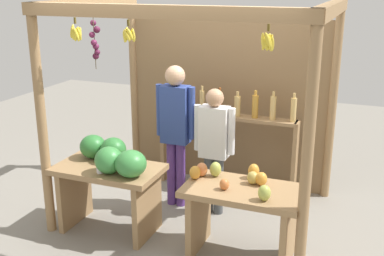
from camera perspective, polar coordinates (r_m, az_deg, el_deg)
ground_plane at (r=5.77m, az=0.74°, el=-9.82°), size 12.00×12.00×0.00m
market_stall at (r=5.69m, az=2.33°, el=4.99°), size 2.80×2.10×2.42m
fruit_counter_left at (r=5.16m, az=-9.62°, el=-5.00°), size 1.13×0.71×1.01m
fruit_counter_right at (r=4.70m, az=5.86°, el=-9.04°), size 1.13×0.66×0.89m
bottle_shelf_unit at (r=6.09m, az=4.29°, el=-0.12°), size 1.79×0.22×1.35m
vendor_man at (r=5.57m, az=-1.96°, el=0.59°), size 0.48×0.23×1.70m
vendor_woman at (r=5.42m, az=2.64°, el=-1.58°), size 0.48×0.20×1.48m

